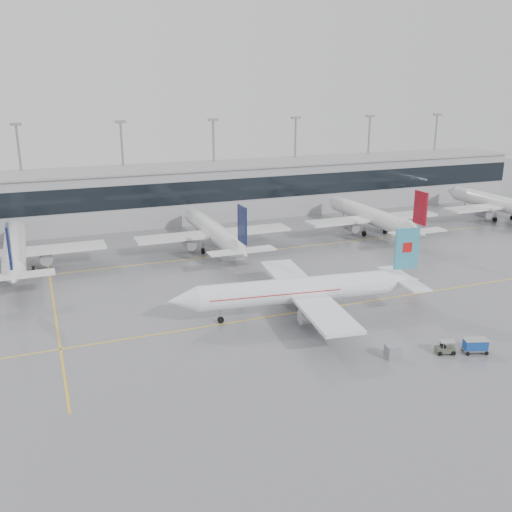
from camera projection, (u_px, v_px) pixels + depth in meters
name	position (u px, v px, depth m)	size (l,w,h in m)	color
ground	(288.00, 314.00, 78.87)	(320.00, 320.00, 0.00)	slate
taxi_line_main	(288.00, 314.00, 78.87)	(120.00, 0.25, 0.01)	yellow
taxi_line_north	(220.00, 256.00, 105.58)	(120.00, 0.25, 0.01)	yellow
taxi_line_cross	(54.00, 306.00, 81.68)	(0.25, 60.00, 0.01)	yellow
terminal	(177.00, 194.00, 132.34)	(180.00, 15.00, 12.00)	#969699
terminal_glass	(185.00, 193.00, 125.18)	(180.00, 0.20, 5.00)	black
terminal_roof	(176.00, 167.00, 130.55)	(182.00, 16.00, 0.40)	gray
light_masts	(170.00, 159.00, 135.56)	(156.40, 1.00, 22.60)	gray
air_canada_jet	(303.00, 290.00, 77.58)	(36.25, 29.11, 11.35)	white
parked_jet_b	(15.00, 251.00, 95.49)	(29.64, 36.96, 11.72)	silver
parked_jet_c	(214.00, 232.00, 107.80)	(29.64, 36.96, 11.72)	silver
parked_jet_d	(372.00, 217.00, 120.10)	(29.64, 36.96, 11.72)	silver
parked_jet_e	(501.00, 204.00, 132.41)	(29.64, 36.96, 11.72)	silver
baggage_tug	(445.00, 349.00, 67.14)	(3.32, 1.98, 1.59)	#43493B
baggage_cart	(475.00, 345.00, 67.20)	(3.15, 2.36, 1.74)	gray
gse_unit	(393.00, 352.00, 66.00)	(1.55, 1.44, 1.55)	gray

